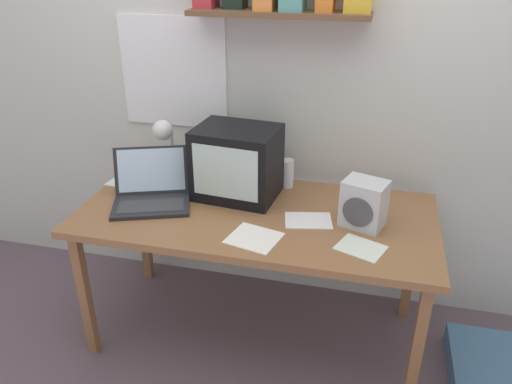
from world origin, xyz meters
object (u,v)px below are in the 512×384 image
Objects in this scene: corner_desk at (256,223)px; space_heater at (364,204)px; printed_handout at (361,248)px; floor_cushion at (497,369)px; open_notebook at (308,220)px; desk_lamp at (166,143)px; loose_paper_near_monitor at (254,238)px; laptop at (151,190)px; crt_monitor at (237,163)px; juice_glass at (287,175)px; loose_paper_near_laptop at (135,181)px.

space_heater reaches higher than corner_desk.
printed_handout reaches higher than floor_cushion.
open_notebook reaches higher than floor_cushion.
floor_cushion is (1.66, -0.25, -0.86)m from desk_lamp.
open_notebook is at bearing 45.23° from loose_paper_near_monitor.
space_heater is (0.98, 0.01, 0.05)m from laptop.
crt_monitor reaches higher than floor_cushion.
printed_handout is (0.98, -0.18, -0.06)m from laptop.
printed_handout is (0.39, -0.49, -0.06)m from juice_glass.
crt_monitor is at bearing -144.53° from juice_glass.
desk_lamp is 1.01m from space_heater.
loose_paper_near_laptop is (-1.16, 0.36, 0.00)m from printed_handout.
loose_paper_near_laptop is at bearing 151.90° from loose_paper_near_monitor.
space_heater is at bearing -8.33° from crt_monitor.
crt_monitor reaches higher than space_heater.
corner_desk is 11.40× the size of juice_glass.
juice_glass is at bearing 115.68° from open_notebook.
laptop is 0.75m from open_notebook.
printed_handout and open_notebook have the same top height.
crt_monitor is at bearing -175.81° from space_heater.
corner_desk is at bearing -18.58° from laptop.
open_notebook is at bearing -21.22° from laptop.
open_notebook is 0.94m from loose_paper_near_laptop.
open_notebook is at bearing -0.88° from desk_lamp.
floor_cushion is (1.83, -0.20, -0.66)m from loose_paper_near_laptop.
loose_paper_near_monitor is 1.30m from floor_cushion.
desk_lamp is (-0.51, 0.21, 0.27)m from corner_desk.
juice_glass is at bearing 162.45° from floor_cushion.
juice_glass is (0.22, 0.15, -0.11)m from crt_monitor.
laptop reaches higher than floor_cushion.
desk_lamp is at bearing 157.75° from printed_handout.
loose_paper_near_monitor is 0.43m from printed_handout.
desk_lamp reaches higher than juice_glass.
loose_paper_near_monitor is 0.57× the size of floor_cushion.
juice_glass is 0.49m from space_heater.
crt_monitor is 1.53m from floor_cushion.
crt_monitor is 1.83× the size of printed_handout.
loose_paper_near_laptop is (-1.15, 0.17, -0.10)m from space_heater.
desk_lamp reaches higher than open_notebook.
floor_cushion is (1.06, -0.34, -0.72)m from juice_glass.
desk_lamp is 1.89m from floor_cushion.
open_notebook is at bearing 144.47° from printed_handout.
printed_handout is at bearing 3.97° from loose_paper_near_monitor.
laptop is 1.95× the size of printed_handout.
desk_lamp is 0.62m from juice_glass.
juice_glass is 0.37m from open_notebook.
crt_monitor reaches higher than loose_paper_near_monitor.
floor_cushion is (1.28, -0.18, -0.82)m from crt_monitor.
floor_cushion is at bearing -2.39° from crt_monitor.
printed_handout is (0.61, -0.34, -0.17)m from crt_monitor.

